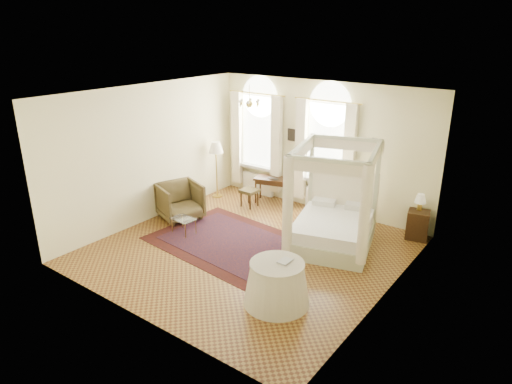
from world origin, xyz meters
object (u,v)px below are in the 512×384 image
Objects in this scene: side_table at (277,283)px; floor_lamp at (216,150)px; nightstand at (418,225)px; canopy_bed at (333,224)px; armchair at (180,201)px; coffee_table at (184,220)px; writing_desk at (272,181)px; stool at (249,192)px.

floor_lamp is at bearing 142.02° from side_table.
canopy_bed is at bearing -133.44° from nightstand.
floor_lamp is at bearing 29.78° from armchair.
side_table is (3.30, -1.05, 0.05)m from coffee_table.
coffee_table is (-0.52, -2.84, -0.26)m from writing_desk.
stool is (-2.84, 0.74, -0.11)m from canopy_bed.
coffee_table is at bearing -66.68° from floor_lamp.
stool is 1.52m from floor_lamp.
coffee_table is 2.70m from floor_lamp.
writing_desk is 0.90× the size of side_table.
canopy_bed is at bearing -14.63° from stool.
nightstand is at bearing 46.56° from canopy_bed.
side_table reaches higher than nightstand.
canopy_bed is at bearing 26.33° from coffee_table.
stool is 2.25m from coffee_table.
canopy_bed is at bearing -55.98° from armchair.
floor_lamp reaches higher than armchair.
nightstand is at bearing 6.92° from floor_lamp.
nightstand is 0.42× the size of floor_lamp.
canopy_bed is 4.21× the size of coffee_table.
floor_lamp is (-1.51, -0.54, 0.74)m from writing_desk.
floor_lamp is (-0.28, 1.71, 0.89)m from armchair.
nightstand reaches higher than coffee_table.
nightstand is 0.66× the size of armchair.
stool is at bearing 85.00° from coffee_table.
floor_lamp reaches higher than nightstand.
writing_desk is 4.80m from side_table.
armchair reaches higher than writing_desk.
canopy_bed is 3.85m from armchair.
canopy_bed is 3.39m from coffee_table.
armchair reaches higher than coffee_table.
armchair is (-1.22, -2.25, -0.15)m from writing_desk.
floor_lamp is at bearing 177.24° from stool.
canopy_bed is 5.03× the size of stool.
nightstand is at bearing 74.60° from side_table.
coffee_table is at bearing -153.67° from canopy_bed.
coffee_table is 3.47m from side_table.
floor_lamp is 5.53m from side_table.
side_table is at bearing -105.40° from nightstand.
floor_lamp is at bearing 113.32° from coffee_table.
nightstand is at bearing 1.65° from writing_desk.
stool is at bearing -2.76° from floor_lamp.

